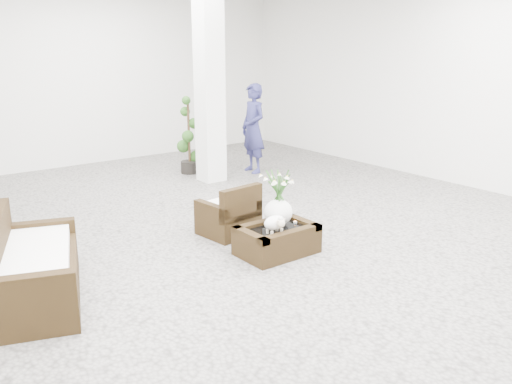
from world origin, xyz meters
TOP-DOWN VIEW (x-y plane):
  - ground at (0.00, 0.00)m, footprint 11.00×11.00m
  - column at (1.20, 2.80)m, footprint 0.40×0.40m
  - coffee_table at (-0.11, -0.64)m, footprint 0.90×0.60m
  - sheep_figurine at (-0.23, -0.74)m, footprint 0.28×0.23m
  - planter_narcissus at (-0.01, -0.54)m, footprint 0.44×0.44m
  - tealight at (0.19, -0.62)m, footprint 0.04×0.04m
  - armchair at (-0.18, 0.27)m, footprint 0.70×0.68m
  - loveseat at (-2.72, -0.17)m, footprint 1.24×1.75m
  - topiary at (1.17, 3.51)m, footprint 0.38×0.38m
  - shopper at (2.19, 2.86)m, footprint 0.45×0.64m

SIDE VIEW (x-z plane):
  - ground at x=0.00m, z-range 0.00..0.00m
  - coffee_table at x=-0.11m, z-range 0.00..0.31m
  - tealight at x=0.19m, z-range 0.31..0.34m
  - armchair at x=-0.18m, z-range 0.00..0.68m
  - sheep_figurine at x=-0.23m, z-range 0.31..0.52m
  - loveseat at x=-2.72m, z-range 0.00..0.85m
  - planter_narcissus at x=-0.01m, z-range 0.31..1.11m
  - topiary at x=1.17m, z-range 0.00..1.43m
  - shopper at x=2.19m, z-range 0.00..1.68m
  - column at x=1.20m, z-range 0.00..3.50m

